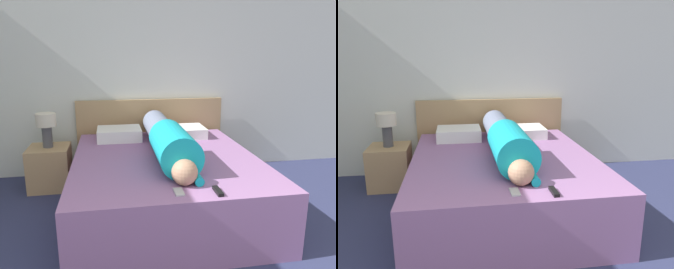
{
  "view_description": "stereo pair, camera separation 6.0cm",
  "coord_description": "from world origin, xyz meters",
  "views": [
    {
      "loc": [
        -0.37,
        -0.18,
        1.48
      ],
      "look_at": [
        0.12,
        2.58,
        0.78
      ],
      "focal_mm": 35.0,
      "sensor_mm": 36.0,
      "label": 1
    },
    {
      "loc": [
        -0.31,
        -0.19,
        1.48
      ],
      "look_at": [
        0.12,
        2.58,
        0.78
      ],
      "focal_mm": 35.0,
      "sensor_mm": 36.0,
      "label": 2
    }
  ],
  "objects": [
    {
      "name": "wall_back",
      "position": [
        0.0,
        3.9,
        1.3
      ],
      "size": [
        5.76,
        0.06,
        2.6
      ],
      "color": "silver",
      "rests_on": "ground_plane"
    },
    {
      "name": "bed",
      "position": [
        0.12,
        2.73,
        0.27
      ],
      "size": [
        1.7,
        2.01,
        0.53
      ],
      "color": "#936699",
      "rests_on": "ground_plane"
    },
    {
      "name": "headboard",
      "position": [
        0.12,
        3.83,
        0.46
      ],
      "size": [
        1.82,
        0.04,
        0.92
      ],
      "color": "tan",
      "rests_on": "ground_plane"
    },
    {
      "name": "nightstand",
      "position": [
        -1.07,
        3.47,
        0.24
      ],
      "size": [
        0.44,
        0.44,
        0.47
      ],
      "color": "tan",
      "rests_on": "ground_plane"
    },
    {
      "name": "table_lamp",
      "position": [
        -1.07,
        3.47,
        0.72
      ],
      "size": [
        0.21,
        0.21,
        0.38
      ],
      "color": "#4C4C51",
      "rests_on": "nightstand"
    },
    {
      "name": "person_lying",
      "position": [
        0.14,
        2.77,
        0.68
      ],
      "size": [
        0.34,
        1.76,
        0.34
      ],
      "color": "tan",
      "rests_on": "bed"
    },
    {
      "name": "pillow_near_headboard",
      "position": [
        -0.29,
        3.44,
        0.6
      ],
      "size": [
        0.48,
        0.39,
        0.13
      ],
      "color": "white",
      "rests_on": "bed"
    },
    {
      "name": "pillow_second",
      "position": [
        0.46,
        3.44,
        0.59
      ],
      "size": [
        0.46,
        0.39,
        0.12
      ],
      "color": "white",
      "rests_on": "bed"
    },
    {
      "name": "tv_remote",
      "position": [
        0.34,
        1.85,
        0.54
      ],
      "size": [
        0.04,
        0.15,
        0.02
      ],
      "color": "black",
      "rests_on": "bed"
    },
    {
      "name": "cell_phone",
      "position": [
        0.07,
        1.9,
        0.54
      ],
      "size": [
        0.06,
        0.13,
        0.01
      ],
      "color": "#B2B7BC",
      "rests_on": "bed"
    }
  ]
}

